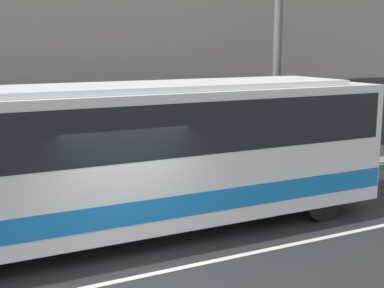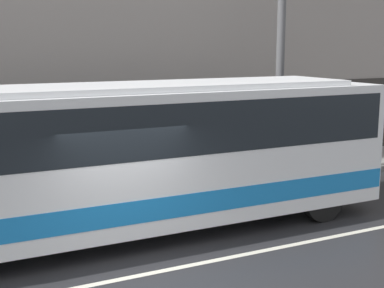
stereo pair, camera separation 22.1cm
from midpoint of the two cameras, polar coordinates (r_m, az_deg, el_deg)
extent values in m
plane|color=#262628|center=(9.79, -4.60, -13.76)|extent=(60.00, 60.00, 0.00)
cube|color=gray|center=(14.56, -12.42, -5.42)|extent=(60.00, 2.65, 0.17)
cube|color=#2D2B28|center=(15.52, -13.79, 0.48)|extent=(60.00, 0.06, 2.80)
cube|color=beige|center=(9.79, -4.60, -13.74)|extent=(54.00, 0.14, 0.01)
cube|color=white|center=(11.21, -6.64, -1.34)|extent=(12.02, 2.46, 2.76)
cube|color=#1972BF|center=(11.41, -6.56, -5.42)|extent=(11.96, 2.49, 0.45)
cube|color=black|center=(11.10, -6.72, 2.07)|extent=(11.66, 2.48, 1.05)
cube|color=orange|center=(14.17, 16.67, 5.62)|extent=(0.12, 1.85, 0.28)
cube|color=white|center=(11.01, -6.80, 6.01)|extent=(10.21, 2.09, 0.12)
cylinder|color=black|center=(12.78, 14.25, -5.68)|extent=(1.05, 0.28, 1.05)
cylinder|color=black|center=(14.41, 8.73, -3.64)|extent=(1.05, 0.28, 1.05)
cylinder|color=#4C4C4F|center=(15.94, 9.80, 8.94)|extent=(0.24, 0.24, 6.91)
camera|label=1|loc=(0.11, -89.46, 0.10)|focal=50.00mm
camera|label=2|loc=(0.11, 90.54, -0.10)|focal=50.00mm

